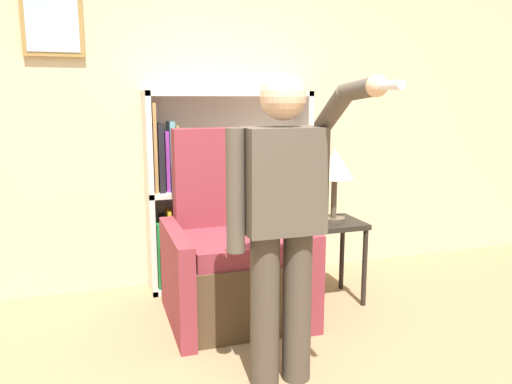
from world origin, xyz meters
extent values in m
cube|color=beige|center=(0.00, 2.03, 1.40)|extent=(8.00, 0.06, 2.80)
cube|color=olive|center=(-1.01, 1.98, 2.00)|extent=(0.41, 0.04, 0.48)
cube|color=#9EB2C6|center=(-1.01, 1.96, 2.00)|extent=(0.35, 0.01, 0.42)
cube|color=silver|center=(-0.41, 1.85, 0.76)|extent=(0.04, 0.28, 1.53)
cube|color=silver|center=(0.84, 1.85, 0.76)|extent=(0.04, 0.28, 1.53)
cube|color=silver|center=(0.22, 1.98, 0.76)|extent=(1.29, 0.01, 1.53)
cube|color=silver|center=(0.22, 1.85, 0.02)|extent=(1.29, 0.28, 0.04)
cube|color=silver|center=(0.22, 1.85, 0.76)|extent=(1.29, 0.28, 0.04)
cube|color=silver|center=(0.22, 1.85, 1.51)|extent=(1.29, 0.28, 0.04)
cube|color=#238438|center=(-0.36, 1.85, 0.29)|extent=(0.03, 0.21, 0.51)
cube|color=black|center=(-0.32, 1.85, 0.32)|extent=(0.04, 0.16, 0.55)
cube|color=gold|center=(-0.27, 1.85, 0.34)|extent=(0.03, 0.18, 0.60)
cube|color=#BC4C56|center=(-0.23, 1.85, 0.33)|extent=(0.05, 0.21, 0.57)
cube|color=purple|center=(-0.18, 1.85, 0.36)|extent=(0.05, 0.21, 0.64)
cube|color=white|center=(-0.12, 1.85, 0.36)|extent=(0.04, 0.21, 0.65)
cube|color=#9E7A47|center=(-0.36, 1.85, 1.11)|extent=(0.03, 0.23, 0.66)
cube|color=black|center=(-0.32, 1.85, 1.04)|extent=(0.04, 0.22, 0.51)
cube|color=purple|center=(-0.27, 1.85, 1.01)|extent=(0.03, 0.17, 0.45)
cube|color=#5B99A8|center=(-0.23, 1.85, 1.04)|extent=(0.04, 0.20, 0.52)
cube|color=#9E7A47|center=(-0.20, 1.85, 1.03)|extent=(0.02, 0.18, 0.49)
cube|color=#4C3823|center=(0.08, 1.18, 0.23)|extent=(0.70, 0.74, 0.46)
cube|color=maroon|center=(0.08, 1.14, 0.52)|extent=(0.66, 0.62, 0.12)
cube|color=maroon|center=(0.08, 1.52, 0.75)|extent=(0.70, 0.16, 1.04)
cube|color=maroon|center=(-0.32, 1.18, 0.32)|extent=(0.10, 0.82, 0.64)
cube|color=maroon|center=(0.48, 1.18, 0.32)|extent=(0.10, 0.82, 0.64)
cylinder|color=#473D33|center=(0.00, 0.37, 0.41)|extent=(0.15, 0.15, 0.81)
cylinder|color=#473D33|center=(0.18, 0.37, 0.41)|extent=(0.15, 0.15, 0.81)
cube|color=#51473D|center=(0.09, 0.37, 1.07)|extent=(0.39, 0.24, 0.52)
sphere|color=#DBAD89|center=(0.09, 0.37, 1.48)|extent=(0.22, 0.22, 0.22)
cylinder|color=#51473D|center=(-0.15, 0.37, 1.03)|extent=(0.09, 0.09, 0.60)
cylinder|color=#51473D|center=(0.30, 0.26, 1.41)|extent=(0.09, 0.28, 0.23)
cylinder|color=#51473D|center=(0.30, 0.01, 1.51)|extent=(0.08, 0.27, 0.10)
sphere|color=#DBAD89|center=(0.30, -0.12, 1.52)|extent=(0.09, 0.09, 0.09)
cylinder|color=white|center=(0.30, -0.21, 1.52)|extent=(0.04, 0.15, 0.04)
cube|color=black|center=(0.83, 1.28, 0.58)|extent=(0.40, 0.40, 0.04)
cylinder|color=black|center=(0.66, 1.11, 0.28)|extent=(0.04, 0.04, 0.56)
cylinder|color=black|center=(1.01, 1.11, 0.28)|extent=(0.04, 0.04, 0.56)
cylinder|color=black|center=(0.66, 1.45, 0.28)|extent=(0.04, 0.04, 0.56)
cylinder|color=black|center=(1.01, 1.45, 0.28)|extent=(0.04, 0.04, 0.56)
cylinder|color=#4C4233|center=(0.83, 1.28, 0.61)|extent=(0.17, 0.17, 0.02)
cylinder|color=#4C4233|center=(0.83, 1.28, 0.77)|extent=(0.04, 0.04, 0.29)
cone|color=beige|center=(0.83, 1.28, 1.01)|extent=(0.27, 0.27, 0.21)
camera|label=1|loc=(-0.78, -1.88, 1.47)|focal=35.00mm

